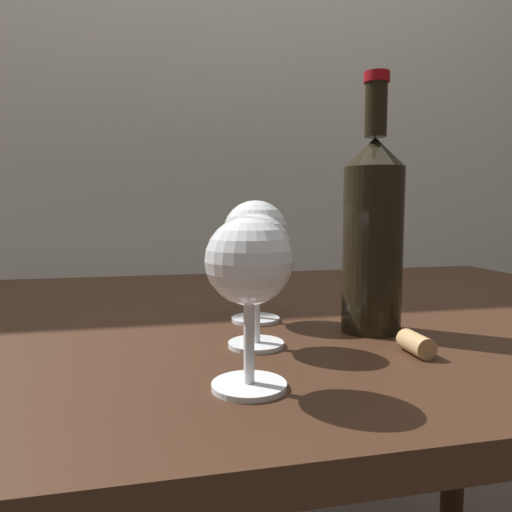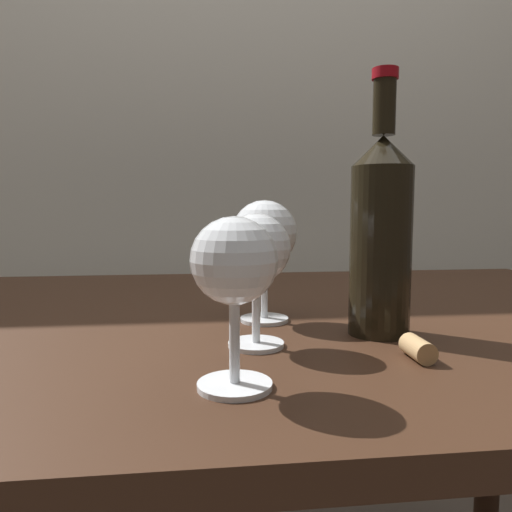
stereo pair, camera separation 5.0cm
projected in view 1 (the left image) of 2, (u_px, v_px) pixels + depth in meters
name	position (u px, v px, depth m)	size (l,w,h in m)	color
back_wall	(194.00, 75.00, 1.58)	(5.00, 0.08, 2.60)	beige
dining_table	(258.00, 372.00, 0.70)	(1.29, 0.81, 0.71)	#382114
wine_glass_port	(249.00, 268.00, 0.39)	(0.07, 0.07, 0.14)	white
wine_glass_pinot	(256.00, 252.00, 0.50)	(0.07, 0.07, 0.14)	white
wine_glass_rose	(255.00, 236.00, 0.62)	(0.09, 0.09, 0.16)	white
wine_bottle	(373.00, 230.00, 0.57)	(0.07, 0.07, 0.31)	black
cork	(416.00, 344.00, 0.49)	(0.02, 0.02, 0.04)	tan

